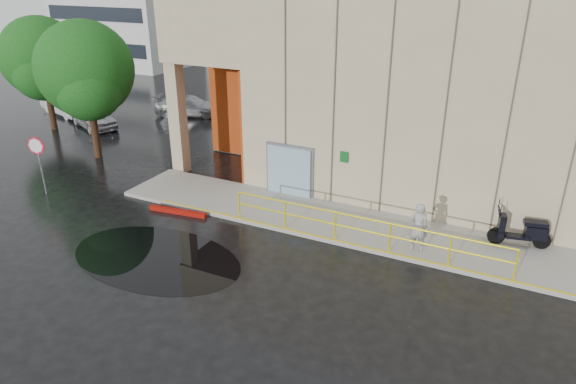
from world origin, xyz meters
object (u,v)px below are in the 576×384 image
at_px(red_curb, 178,211).
at_px(car_a, 93,116).
at_px(stop_sign, 38,153).
at_px(car_c, 189,106).
at_px(tree_near, 86,74).
at_px(scooter, 523,222).
at_px(car_b, 67,103).
at_px(person, 418,227).
at_px(tree_far, 41,61).

distance_m(red_curb, car_a, 13.79).
distance_m(stop_sign, red_curb, 6.37).
xyz_separation_m(car_c, tree_near, (0.83, -8.65, 3.54)).
relative_size(scooter, red_curb, 0.84).
xyz_separation_m(car_b, car_c, (7.19, 3.25, -0.11)).
xyz_separation_m(scooter, red_curb, (-11.93, -2.80, -0.94)).
relative_size(person, tree_far, 0.26).
distance_m(stop_sign, tree_far, 10.27).
bearing_deg(tree_near, car_a, 137.07).
bearing_deg(stop_sign, car_a, 129.84).
bearing_deg(car_a, tree_far, 154.59).
distance_m(person, car_b, 25.56).
relative_size(person, car_b, 0.37).
relative_size(stop_sign, car_c, 0.58).
height_order(person, car_c, person).
xyz_separation_m(person, car_c, (-17.17, 10.98, -0.35)).
bearing_deg(car_b, red_curb, -102.72).
bearing_deg(car_a, car_c, -11.44).
height_order(car_a, tree_far, tree_far).
xyz_separation_m(car_a, car_c, (3.42, 4.69, -0.05)).
height_order(car_a, tree_near, tree_near).
relative_size(person, scooter, 0.83).
bearing_deg(scooter, car_b, 155.09).
bearing_deg(car_a, scooter, -76.16).
bearing_deg(car_b, person, -90.76).
distance_m(person, tree_near, 16.81).
height_order(car_a, car_b, car_b).
distance_m(person, car_c, 20.39).
bearing_deg(red_curb, scooter, 13.22).
bearing_deg(scooter, stop_sign, 179.23).
height_order(person, car_b, person).
bearing_deg(scooter, car_c, 142.85).
bearing_deg(tree_far, tree_near, -22.58).
distance_m(red_curb, car_c, 14.58).
xyz_separation_m(car_b, tree_far, (2.02, -2.90, 3.21)).
distance_m(scooter, tree_far, 25.70).
distance_m(red_curb, tree_far, 15.14).
bearing_deg(car_a, stop_sign, -121.15).
bearing_deg(car_a, person, -82.31).
relative_size(car_b, tree_far, 0.72).
relative_size(red_curb, car_a, 0.59).
bearing_deg(tree_far, stop_sign, -42.80).
distance_m(person, scooter, 3.49).
bearing_deg(scooter, car_a, 156.54).
height_order(car_b, tree_far, tree_far).
distance_m(scooter, red_curb, 12.29).
relative_size(stop_sign, tree_far, 0.40).
height_order(scooter, tree_far, tree_far).
xyz_separation_m(person, tree_far, (-22.34, 4.83, 2.97)).
bearing_deg(car_c, stop_sign, 171.07).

